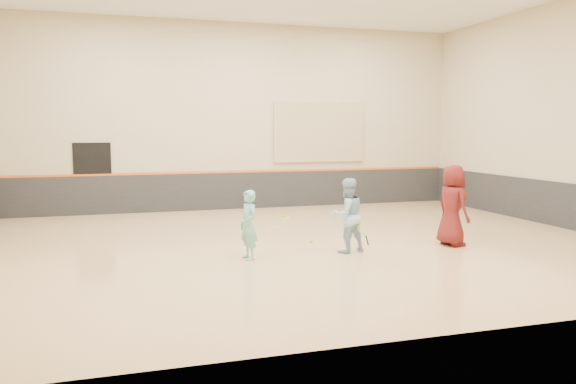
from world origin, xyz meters
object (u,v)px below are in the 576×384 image
object	(u,v)px
instructor	(347,215)
girl	(249,225)
young_man	(452,205)
spare_racket	(284,215)

from	to	relation	value
instructor	girl	bearing A→B (deg)	-10.52
young_man	spare_racket	distance (m)	5.53
instructor	young_man	bearing A→B (deg)	167.99
instructor	spare_racket	size ratio (longest dim) A/B	2.07
girl	spare_racket	distance (m)	5.36
girl	young_man	world-z (taller)	young_man
girl	spare_racket	bearing A→B (deg)	141.51
girl	instructor	world-z (taller)	instructor
girl	instructor	bearing A→B (deg)	76.40
girl	spare_racket	size ratio (longest dim) A/B	1.83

